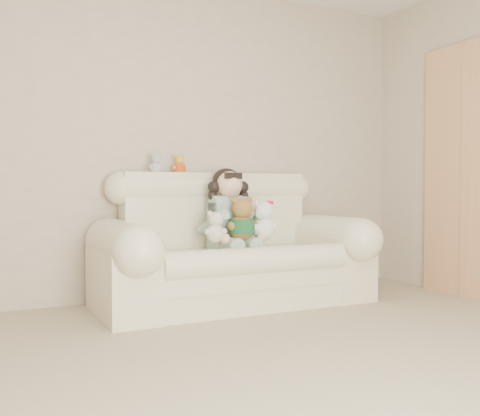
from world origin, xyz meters
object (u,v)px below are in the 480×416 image
seated_child (229,208)px  brown_teddy (242,215)px  sofa (234,238)px  white_cat (263,216)px  cream_teddy (215,224)px

seated_child → brown_teddy: (0.02, -0.19, -0.05)m
seated_child → brown_teddy: size_ratio=1.64×
sofa → brown_teddy: 0.22m
sofa → white_cat: sofa is taller
seated_child → cream_teddy: 0.32m
seated_child → white_cat: bearing=-49.9°
sofa → brown_teddy: bearing=-85.0°
sofa → brown_teddy: (0.01, -0.11, 0.18)m
cream_teddy → brown_teddy: bearing=-11.3°
brown_teddy → cream_teddy: (-0.23, -0.03, -0.06)m
seated_child → brown_teddy: seated_child is taller
white_cat → sofa: bearing=166.7°
sofa → seated_child: seated_child is taller
brown_teddy → cream_teddy: size_ratio=1.44×
cream_teddy → white_cat: bearing=-15.5°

